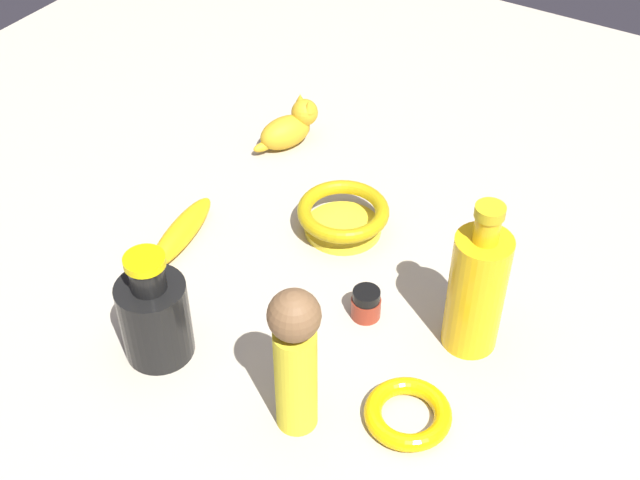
% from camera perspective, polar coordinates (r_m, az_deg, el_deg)
% --- Properties ---
extents(ground, '(2.00, 2.00, 0.00)m').
position_cam_1_polar(ground, '(1.27, 0.00, -2.43)').
color(ground, '#BCB29E').
extents(nail_polish_jar, '(0.04, 0.04, 0.05)m').
position_cam_1_polar(nail_polish_jar, '(1.20, 3.12, -4.30)').
color(nail_polish_jar, maroon).
rests_on(nail_polish_jar, ground).
extents(bottle_short, '(0.09, 0.09, 0.17)m').
position_cam_1_polar(bottle_short, '(1.14, -11.09, -4.96)').
color(bottle_short, black).
rests_on(bottle_short, ground).
extents(person_figure_adult, '(0.07, 0.07, 0.22)m').
position_cam_1_polar(person_figure_adult, '(1.00, -1.67, -7.92)').
color(person_figure_adult, yellow).
rests_on(person_figure_adult, ground).
extents(bottle_tall, '(0.08, 0.08, 0.24)m').
position_cam_1_polar(bottle_tall, '(1.13, 10.58, -3.14)').
color(bottle_tall, yellow).
rests_on(bottle_tall, ground).
extents(bowl, '(0.14, 0.14, 0.05)m').
position_cam_1_polar(bowl, '(1.33, 1.56, 1.69)').
color(bowl, yellow).
rests_on(bowl, ground).
extents(banana, '(0.07, 0.18, 0.04)m').
position_cam_1_polar(banana, '(1.33, -9.31, 0.53)').
color(banana, yellow).
rests_on(banana, ground).
extents(bangle, '(0.11, 0.11, 0.02)m').
position_cam_1_polar(bangle, '(1.09, 5.93, -11.54)').
color(bangle, '#EBB608').
rests_on(bangle, ground).
extents(cat_figurine, '(0.09, 0.13, 0.09)m').
position_cam_1_polar(cat_figurine, '(1.51, -2.02, 7.64)').
color(cat_figurine, gold).
rests_on(cat_figurine, ground).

